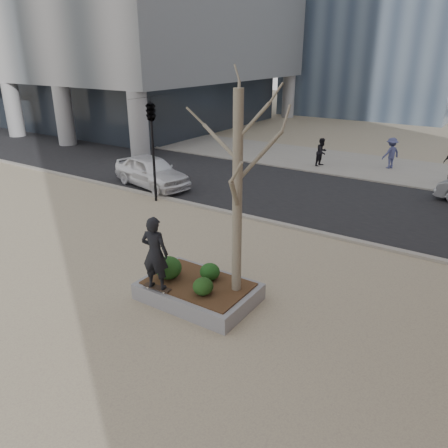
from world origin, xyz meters
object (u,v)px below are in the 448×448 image
Objects in this scene: police_car at (152,171)px; planter at (199,291)px; skateboard at (157,288)px; skateboarder at (155,253)px.

planter is at bearing -118.88° from police_car.
skateboard is at bearing -124.68° from police_car.
planter is 0.68× the size of police_car.
skateboard is 10.84m from police_car.
skateboard is at bearing -131.65° from planter.
skateboard is (-0.73, -0.82, 0.26)m from planter.
skateboard is at bearing -13.97° from skateboarder.
skateboarder is 0.44× the size of police_car.
police_car is (-8.10, 7.13, 0.55)m from planter.
skateboarder is at bearing -124.68° from police_car.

